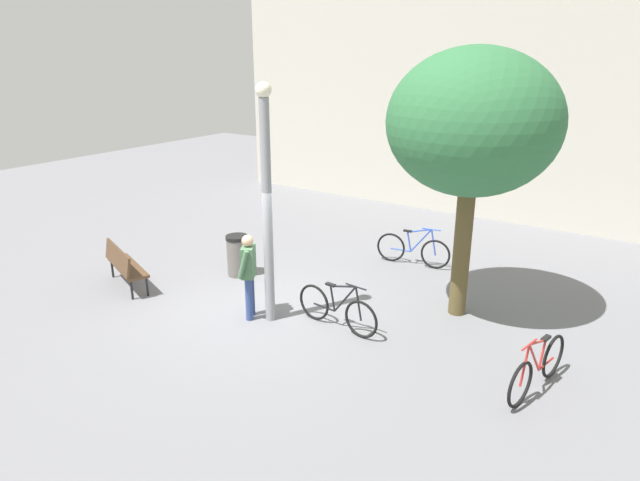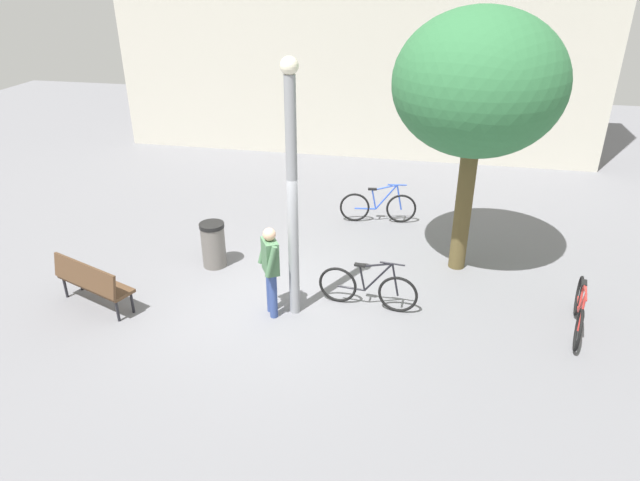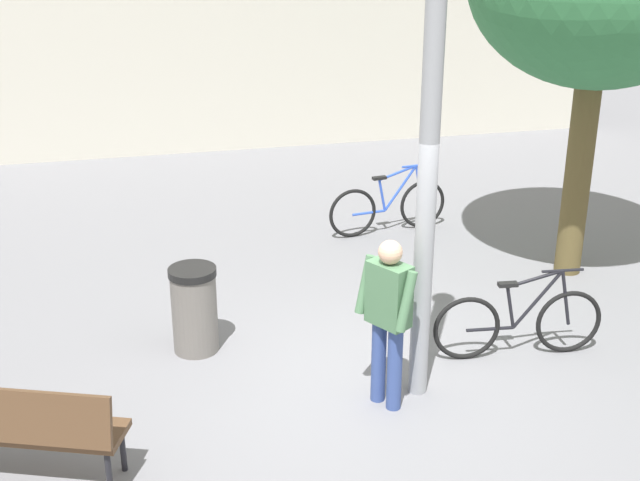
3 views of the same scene
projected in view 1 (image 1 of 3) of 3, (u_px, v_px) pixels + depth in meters
name	position (u px, v px, depth m)	size (l,w,h in m)	color
ground_plane	(262.00, 310.00, 10.99)	(36.00, 36.00, 0.00)	slate
building_facade	(458.00, 58.00, 17.08)	(14.83, 2.00, 9.33)	beige
lamppost	(267.00, 199.00, 9.84)	(0.28, 0.28, 4.39)	gray
person_by_lamppost	(249.00, 271.00, 10.38)	(0.50, 0.63, 1.67)	#334784
park_bench	(123.00, 264.00, 11.88)	(1.66, 1.02, 0.92)	#513823
plaza_tree	(473.00, 124.00, 9.69)	(3.06, 3.06, 4.98)	brown
bicycle_black	(337.00, 309.00, 10.15)	(1.81, 0.24, 0.97)	black
bicycle_red	(537.00, 368.00, 8.26)	(0.40, 1.79, 0.97)	black
bicycle_blue	(413.00, 250.00, 13.19)	(1.80, 0.28, 0.97)	black
trash_bin	(238.00, 255.00, 12.56)	(0.50, 0.50, 0.94)	#66605B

